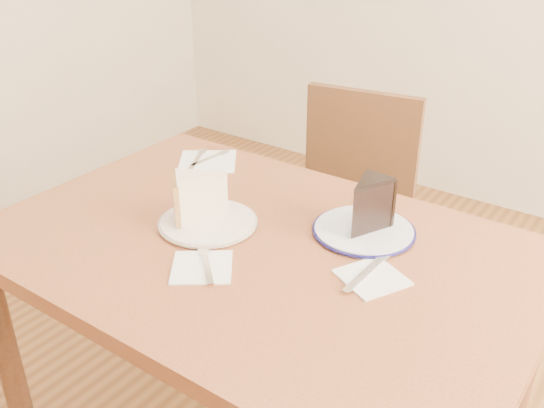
{
  "coord_description": "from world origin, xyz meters",
  "views": [
    {
      "loc": [
        0.69,
        -0.91,
        1.44
      ],
      "look_at": [
        -0.03,
        0.09,
        0.8
      ],
      "focal_mm": 40.0,
      "sensor_mm": 36.0,
      "label": 1
    }
  ],
  "objects_px": {
    "plate_navy": "(364,230)",
    "carrot_cake": "(203,198)",
    "table": "(258,280)",
    "plate_cream": "(208,222)",
    "chocolate_cake": "(366,208)",
    "chair_far": "(342,222)"
  },
  "relations": [
    {
      "from": "table",
      "to": "plate_navy",
      "type": "bearing_deg",
      "value": 45.58
    },
    {
      "from": "plate_cream",
      "to": "plate_navy",
      "type": "relative_size",
      "value": 0.99
    },
    {
      "from": "table",
      "to": "plate_navy",
      "type": "relative_size",
      "value": 5.41
    },
    {
      "from": "plate_cream",
      "to": "carrot_cake",
      "type": "height_order",
      "value": "carrot_cake"
    },
    {
      "from": "plate_navy",
      "to": "carrot_cake",
      "type": "relative_size",
      "value": 1.95
    },
    {
      "from": "table",
      "to": "chocolate_cake",
      "type": "xyz_separation_m",
      "value": [
        0.17,
        0.17,
        0.17
      ]
    },
    {
      "from": "plate_cream",
      "to": "carrot_cake",
      "type": "distance_m",
      "value": 0.06
    },
    {
      "from": "plate_navy",
      "to": "chair_far",
      "type": "bearing_deg",
      "value": 123.46
    },
    {
      "from": "plate_cream",
      "to": "chocolate_cake",
      "type": "bearing_deg",
      "value": 28.03
    },
    {
      "from": "plate_navy",
      "to": "chocolate_cake",
      "type": "relative_size",
      "value": 2.03
    },
    {
      "from": "chair_far",
      "to": "plate_cream",
      "type": "xyz_separation_m",
      "value": [
        -0.03,
        -0.59,
        0.26
      ]
    },
    {
      "from": "plate_cream",
      "to": "chair_far",
      "type": "bearing_deg",
      "value": 86.68
    },
    {
      "from": "table",
      "to": "carrot_cake",
      "type": "height_order",
      "value": "carrot_cake"
    },
    {
      "from": "plate_cream",
      "to": "chocolate_cake",
      "type": "distance_m",
      "value": 0.36
    },
    {
      "from": "table",
      "to": "chocolate_cake",
      "type": "relative_size",
      "value": 10.96
    },
    {
      "from": "table",
      "to": "carrot_cake",
      "type": "relative_size",
      "value": 10.52
    },
    {
      "from": "chair_far",
      "to": "chocolate_cake",
      "type": "distance_m",
      "value": 0.6
    },
    {
      "from": "plate_cream",
      "to": "plate_navy",
      "type": "xyz_separation_m",
      "value": [
        0.31,
        0.18,
        0.0
      ]
    },
    {
      "from": "plate_cream",
      "to": "chocolate_cake",
      "type": "height_order",
      "value": "chocolate_cake"
    },
    {
      "from": "chocolate_cake",
      "to": "carrot_cake",
      "type": "bearing_deg",
      "value": 31.65
    },
    {
      "from": "table",
      "to": "carrot_cake",
      "type": "bearing_deg",
      "value": 178.76
    },
    {
      "from": "chocolate_cake",
      "to": "plate_cream",
      "type": "bearing_deg",
      "value": 33.49
    }
  ]
}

